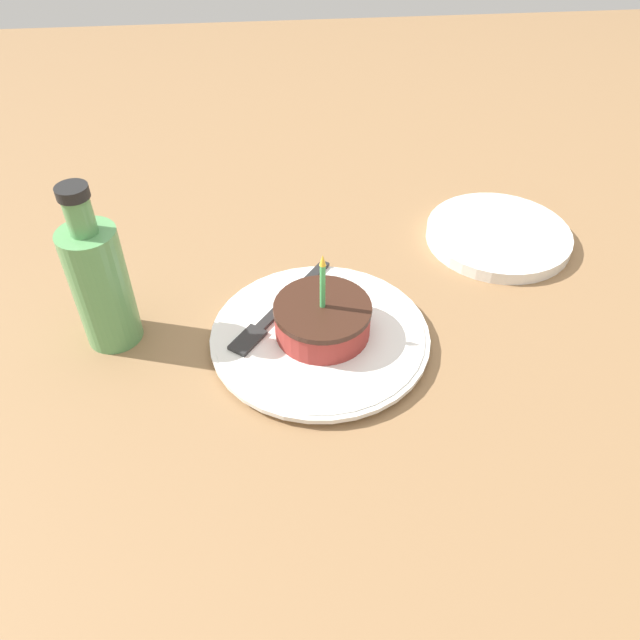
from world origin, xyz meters
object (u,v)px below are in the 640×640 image
Objects in this scene: cake_slice at (322,319)px; bottle at (100,283)px; fork at (278,310)px; plate at (320,337)px; side_plate at (498,235)px.

bottle is (0.03, 0.24, 0.05)m from cake_slice.
plate is at bearing -130.72° from fork.
bottle is (0.03, 0.24, 0.07)m from plate.
fork is 0.81× the size of bottle.
plate is 1.27× the size of side_plate.
side_plate is (0.18, -0.27, -0.03)m from cake_slice.
side_plate is (0.15, -0.51, -0.07)m from bottle.
bottle reaches higher than plate.
side_plate is at bearing -74.04° from bottle.
side_plate reaches higher than plate.
cake_slice is at bearing 123.81° from side_plate.
side_plate is (0.18, -0.27, 0.00)m from plate.
bottle is 0.54m from side_plate.
cake_slice is (0.00, -0.00, 0.03)m from plate.
fork is (0.04, 0.05, 0.01)m from plate.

